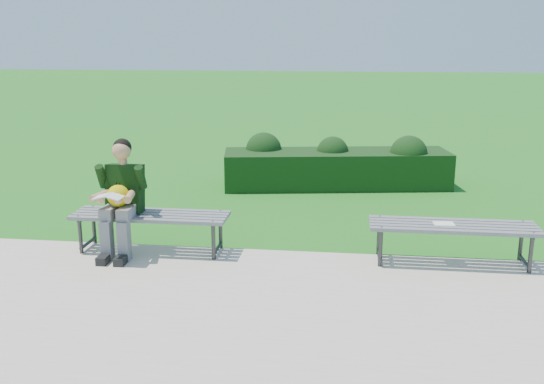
{
  "coord_description": "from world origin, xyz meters",
  "views": [
    {
      "loc": [
        0.76,
        -6.66,
        2.43
      ],
      "look_at": [
        -0.06,
        -0.12,
        0.75
      ],
      "focal_mm": 40.0,
      "sensor_mm": 36.0,
      "label": 1
    }
  ],
  "objects_px": {
    "bench_right": "(453,229)",
    "bench_left": "(151,218)",
    "seated_boy": "(121,194)",
    "paper_sheet": "(444,224)",
    "hedge": "(336,165)"
  },
  "relations": [
    {
      "from": "paper_sheet",
      "to": "bench_left",
      "type": "bearing_deg",
      "value": -179.78
    },
    {
      "from": "seated_boy",
      "to": "bench_left",
      "type": "bearing_deg",
      "value": 17.73
    },
    {
      "from": "bench_right",
      "to": "seated_boy",
      "type": "bearing_deg",
      "value": -178.32
    },
    {
      "from": "bench_right",
      "to": "seated_boy",
      "type": "height_order",
      "value": "seated_boy"
    },
    {
      "from": "hedge",
      "to": "bench_right",
      "type": "bearing_deg",
      "value": -69.19
    },
    {
      "from": "bench_left",
      "to": "bench_right",
      "type": "bearing_deg",
      "value": 0.22
    },
    {
      "from": "bench_right",
      "to": "paper_sheet",
      "type": "xyz_separation_m",
      "value": [
        -0.1,
        0.0,
        0.06
      ]
    },
    {
      "from": "paper_sheet",
      "to": "bench_right",
      "type": "bearing_deg",
      "value": 0.0
    },
    {
      "from": "bench_left",
      "to": "seated_boy",
      "type": "distance_m",
      "value": 0.43
    },
    {
      "from": "bench_right",
      "to": "bench_left",
      "type": "bearing_deg",
      "value": -179.78
    },
    {
      "from": "hedge",
      "to": "bench_left",
      "type": "xyz_separation_m",
      "value": [
        -2.05,
        -3.56,
        0.05
      ]
    },
    {
      "from": "hedge",
      "to": "bench_right",
      "type": "xyz_separation_m",
      "value": [
        1.35,
        -3.54,
        0.05
      ]
    },
    {
      "from": "hedge",
      "to": "paper_sheet",
      "type": "distance_m",
      "value": 3.76
    },
    {
      "from": "bench_left",
      "to": "bench_right",
      "type": "distance_m",
      "value": 3.4
    },
    {
      "from": "seated_boy",
      "to": "paper_sheet",
      "type": "bearing_deg",
      "value": 1.73
    }
  ]
}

